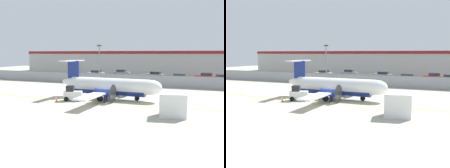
{
  "view_description": "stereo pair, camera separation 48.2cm",
  "coord_description": "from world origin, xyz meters",
  "views": [
    {
      "loc": [
        11.03,
        -25.06,
        5.87
      ],
      "look_at": [
        -0.74,
        5.65,
        1.8
      ],
      "focal_mm": 40.0,
      "sensor_mm": 36.0,
      "label": 1
    },
    {
      "loc": [
        11.48,
        -24.88,
        5.87
      ],
      "look_at": [
        -0.74,
        5.65,
        1.8
      ],
      "focal_mm": 40.0,
      "sensor_mm": 36.0,
      "label": 2
    }
  ],
  "objects": [
    {
      "name": "ground_plane",
      "position": [
        0.0,
        2.0,
        0.0
      ],
      "size": [
        140.0,
        140.0,
        0.01
      ],
      "color": "#B2AD99"
    },
    {
      "name": "perimeter_fence",
      "position": [
        0.0,
        18.0,
        1.12
      ],
      "size": [
        98.0,
        0.1,
        2.1
      ],
      "color": "gray",
      "rests_on": "ground"
    },
    {
      "name": "parking_lot_strip",
      "position": [
        0.0,
        29.5,
        0.06
      ],
      "size": [
        98.0,
        17.0,
        0.12
      ],
      "color": "#38383A",
      "rests_on": "ground"
    },
    {
      "name": "background_building",
      "position": [
        0.0,
        47.99,
        3.26
      ],
      "size": [
        91.0,
        8.1,
        6.5
      ],
      "color": "#BCB7B2",
      "rests_on": "ground"
    },
    {
      "name": "commuter_airplane",
      "position": [
        -0.49,
        4.64,
        1.6
      ],
      "size": [
        14.0,
        16.04,
        4.92
      ],
      "rotation": [
        0.0,
        0.0,
        -0.03
      ],
      "color": "white",
      "rests_on": "ground"
    },
    {
      "name": "baggage_tug",
      "position": [
        -4.48,
        1.76,
        0.86
      ],
      "size": [
        2.56,
        1.96,
        1.88
      ],
      "rotation": [
        0.0,
        0.0,
        0.32
      ],
      "color": "silver",
      "rests_on": "ground"
    },
    {
      "name": "ground_crew_worker",
      "position": [
        -0.18,
        2.03,
        0.95
      ],
      "size": [
        0.55,
        0.4,
        1.7
      ],
      "rotation": [
        0.0,
        0.0,
        1.75
      ],
      "color": "#191E4C",
      "rests_on": "ground"
    },
    {
      "name": "cargo_container",
      "position": [
        8.17,
        -1.84,
        1.1
      ],
      "size": [
        2.7,
        2.37,
        2.2
      ],
      "rotation": [
        0.0,
        0.0,
        0.17
      ],
      "color": "silver",
      "rests_on": "ground"
    },
    {
      "name": "traffic_cone_near_left",
      "position": [
        -2.4,
        3.05,
        0.31
      ],
      "size": [
        0.36,
        0.36,
        0.64
      ],
      "color": "orange",
      "rests_on": "ground"
    },
    {
      "name": "traffic_cone_near_right",
      "position": [
        -2.94,
        7.48,
        0.31
      ],
      "size": [
        0.36,
        0.36,
        0.64
      ],
      "color": "orange",
      "rests_on": "ground"
    },
    {
      "name": "traffic_cone_far_left",
      "position": [
        -5.88,
        0.26,
        0.31
      ],
      "size": [
        0.36,
        0.36,
        0.64
      ],
      "color": "orange",
      "rests_on": "ground"
    },
    {
      "name": "parked_car_0",
      "position": [
        -14.68,
        30.85,
        0.89
      ],
      "size": [
        4.32,
        2.26,
        1.58
      ],
      "rotation": [
        0.0,
        0.0,
        3.06
      ],
      "color": "silver",
      "rests_on": "parking_lot_strip"
    },
    {
      "name": "parked_car_1",
      "position": [
        -9.45,
        35.26,
        0.89
      ],
      "size": [
        4.22,
        2.03,
        1.58
      ],
      "rotation": [
        0.0,
        0.0,
        -0.01
      ],
      "color": "gray",
      "rests_on": "parking_lot_strip"
    },
    {
      "name": "parked_car_2",
      "position": [
        -5.27,
        23.26,
        0.89
      ],
      "size": [
        4.37,
        2.37,
        1.58
      ],
      "rotation": [
        0.0,
        0.0,
        3.26
      ],
      "color": "red",
      "rests_on": "parking_lot_strip"
    },
    {
      "name": "parked_car_3",
      "position": [
        -0.1,
        31.55,
        0.89
      ],
      "size": [
        4.33,
        2.28,
        1.58
      ],
      "rotation": [
        0.0,
        0.0,
        3.06
      ],
      "color": "gray",
      "rests_on": "parking_lot_strip"
    },
    {
      "name": "parked_car_4",
      "position": [
        5.91,
        27.01,
        0.89
      ],
      "size": [
        4.37,
        2.39,
        1.58
      ],
      "rotation": [
        0.0,
        0.0,
        -0.12
      ],
      "color": "red",
      "rests_on": "parking_lot_strip"
    },
    {
      "name": "parked_car_5",
      "position": [
        10.8,
        31.6,
        0.89
      ],
      "size": [
        4.3,
        2.22,
        1.58
      ],
      "rotation": [
        0.0,
        0.0,
        3.08
      ],
      "color": "red",
      "rests_on": "parking_lot_strip"
    },
    {
      "name": "parked_car_6",
      "position": [
        13.74,
        28.58,
        0.89
      ],
      "size": [
        4.39,
        2.43,
        1.58
      ],
      "rotation": [
        0.0,
        0.0,
        3.27
      ],
      "color": "silver",
      "rests_on": "parking_lot_strip"
    },
    {
      "name": "apron_light_pole",
      "position": [
        -6.33,
        14.17,
        4.3
      ],
      "size": [
        0.7,
        0.3,
        7.27
      ],
      "color": "slate",
      "rests_on": "ground"
    }
  ]
}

